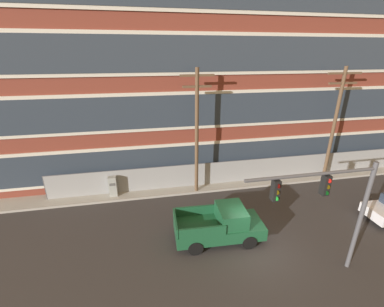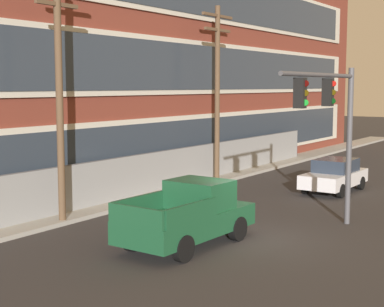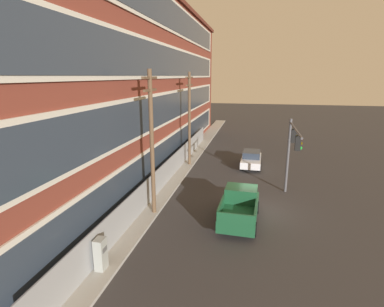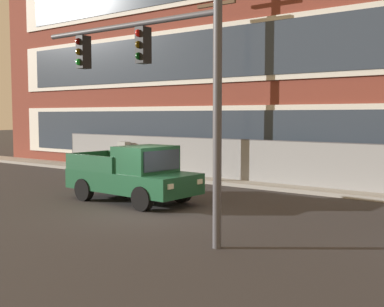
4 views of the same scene
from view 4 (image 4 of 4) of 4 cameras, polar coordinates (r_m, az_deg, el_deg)
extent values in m
plane|color=#333030|center=(15.28, -5.32, -7.02)|extent=(160.00, 160.00, 0.00)
cube|color=#9E9B93|center=(21.10, 7.96, -3.60)|extent=(80.00, 1.81, 0.16)
cube|color=gray|center=(19.52, 18.94, -1.79)|extent=(33.46, 0.04, 1.97)
cylinder|color=#4C4C51|center=(29.30, -13.96, 0.37)|extent=(0.06, 0.06, 1.97)
cylinder|color=#4C4C51|center=(19.44, 19.02, 1.10)|extent=(33.46, 0.05, 0.05)
cylinder|color=#4C4C51|center=(10.92, 3.02, 3.33)|extent=(0.20, 0.20, 5.66)
cylinder|color=#4C4C51|center=(12.98, -8.09, 14.72)|extent=(5.85, 0.14, 0.14)
cube|color=black|center=(12.43, -5.80, 12.63)|extent=(0.28, 0.32, 0.90)
cylinder|color=red|center=(12.34, -6.40, 13.99)|extent=(0.04, 0.18, 0.18)
cylinder|color=#503E08|center=(12.30, -6.38, 12.71)|extent=(0.04, 0.18, 0.18)
cylinder|color=#0A4011|center=(12.26, -6.37, 11.41)|extent=(0.04, 0.18, 0.18)
cube|color=black|center=(14.03, -12.72, 11.61)|extent=(0.28, 0.32, 0.90)
cylinder|color=#4B0807|center=(13.96, -13.32, 12.80)|extent=(0.04, 0.18, 0.18)
cylinder|color=#503E08|center=(13.92, -13.30, 11.66)|extent=(0.04, 0.18, 0.18)
cylinder|color=green|center=(13.89, -13.28, 10.51)|extent=(0.04, 0.18, 0.18)
cube|color=#194C2D|center=(17.18, -7.10, -3.21)|extent=(4.99, 2.29, 0.70)
cube|color=#194C2D|center=(16.60, -5.49, -0.67)|extent=(1.55, 1.98, 0.91)
cube|color=#283342|center=(16.08, -3.58, -0.83)|extent=(0.13, 1.71, 0.68)
cube|color=#194C2D|center=(18.58, -7.28, -0.67)|extent=(2.46, 0.22, 0.56)
cube|color=#194C2D|center=(17.29, -12.02, -1.12)|extent=(2.46, 0.22, 0.56)
cube|color=#194C2D|center=(18.92, -12.18, -0.64)|extent=(0.18, 2.01, 0.56)
cylinder|color=black|center=(16.92, -1.26, -4.49)|extent=(0.81, 0.29, 0.80)
cylinder|color=black|center=(15.52, -5.90, -5.34)|extent=(0.81, 0.29, 0.80)
cylinder|color=black|center=(18.94, -8.06, -3.56)|extent=(0.81, 0.29, 0.80)
cylinder|color=black|center=(17.71, -12.66, -4.20)|extent=(0.81, 0.29, 0.80)
cube|color=white|center=(16.05, 0.92, -3.34)|extent=(0.07, 0.24, 0.16)
cube|color=white|center=(14.94, -2.56, -3.94)|extent=(0.07, 0.24, 0.16)
cylinder|color=brown|center=(21.38, 2.85, 8.51)|extent=(0.26, 0.26, 9.07)
cube|color=brown|center=(21.86, 2.89, 17.26)|extent=(1.94, 0.14, 0.14)
cube|color=#939993|center=(25.64, -8.05, -0.46)|extent=(0.55, 0.43, 1.67)
cube|color=#515151|center=(25.45, -8.41, 0.25)|extent=(0.39, 0.02, 0.20)
camera|label=1|loc=(17.05, -51.54, 26.63)|focal=24.00mm
camera|label=2|loc=(26.91, -49.17, 7.16)|focal=55.00mm
camera|label=3|loc=(31.52, -31.77, 14.15)|focal=28.00mm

